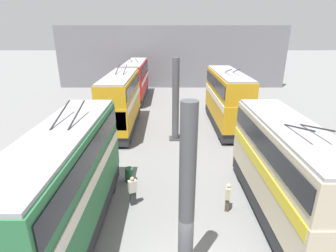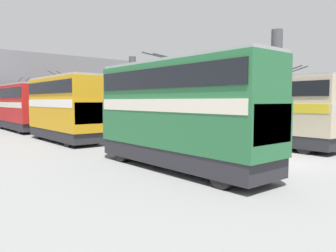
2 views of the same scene
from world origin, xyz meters
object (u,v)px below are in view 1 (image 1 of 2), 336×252
Objects in this scene: bus_left_near at (285,166)px; oil_drum at (129,175)px; person_by_left_row at (228,196)px; bus_right_mid at (121,99)px; bus_right_far at (136,78)px; bus_left_far at (227,96)px; bus_right_near at (66,180)px; person_by_right_row at (133,190)px.

oil_drum is at bearing 68.67° from bus_left_near.
bus_right_mid is at bearing -43.97° from person_by_left_row.
bus_left_near is at bearing -141.08° from bus_right_mid.
bus_right_far is (23.99, 9.77, 0.07)m from bus_left_near.
bus_right_mid is 5.95× the size of person_by_left_row.
bus_left_far reaches higher than person_by_left_row.
person_by_right_row is at bearing -46.64° from bus_right_near.
bus_right_far reaches higher than oil_drum.
bus_right_near is 13.57m from bus_right_mid.
bus_left_far reaches higher than oil_drum.
oil_drum is (-20.92, -1.90, -2.36)m from bus_right_far.
bus_left_far is 9.81m from bus_right_mid.
bus_left_far is 0.99× the size of bus_right_near.
bus_right_far is at bearing 5.19° from oil_drum.
bus_right_mid is 14.00m from person_by_left_row.
bus_right_far is at bearing 0.00° from bus_right_near.
bus_right_far is 23.41m from person_by_right_row.
bus_right_near is 5.51m from oil_drum.
bus_left_far is 12.93m from oil_drum.
bus_right_far reaches higher than person_by_left_row.
bus_left_near is at bearing -172.86° from person_by_left_row.
bus_left_near is at bearing -180.00° from bus_left_far.
bus_right_mid is (13.57, -0.00, -0.01)m from bus_right_near.
bus_left_near reaches higher than person_by_left_row.
oil_drum is at bearing -174.81° from bus_right_far.
bus_left_far is at bearing 123.61° from person_by_right_row.
bus_left_far is 6.31× the size of person_by_left_row.
bus_left_far reaches higher than bus_right_mid.
bus_left_far is at bearing 0.00° from bus_left_near.
bus_left_far reaches higher than person_by_right_row.
bus_right_far is 6.29× the size of person_by_right_row.
person_by_left_row is (-0.47, -4.87, -0.06)m from person_by_right_row.
bus_right_far is at bearing 160.56° from person_by_right_row.
bus_left_far is 1.06× the size of bus_right_mid.
person_by_right_row is at bearing 148.95° from bus_left_far.
bus_left_far reaches higher than bus_right_near.
person_by_left_row is at bearing 59.10° from person_by_right_row.
oil_drum is (2.28, 0.50, -0.43)m from person_by_right_row.
person_by_right_row is at bearing 8.77° from person_by_left_row.
bus_left_near is 5.53× the size of person_by_right_row.
bus_right_near is at bearing 28.18° from person_by_left_row.
person_by_right_row reaches higher than oil_drum.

